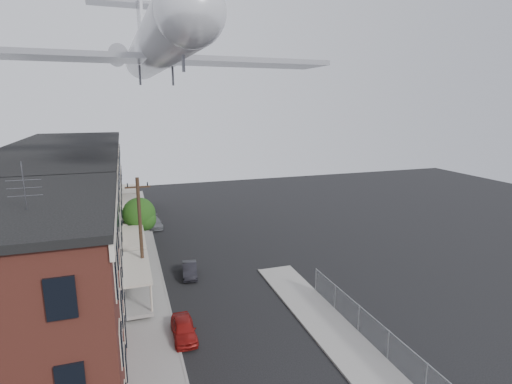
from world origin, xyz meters
TOP-DOWN VIEW (x-y plane):
  - sidewalk_left at (-5.50, 24.00)m, footprint 3.00×62.00m
  - sidewalk_right at (5.50, 6.00)m, footprint 3.00×26.00m
  - curb_left at (-4.05, 24.00)m, footprint 0.15×62.00m
  - curb_right at (4.05, 6.00)m, footprint 0.15×26.00m
  - corner_building at (-12.00, 7.00)m, footprint 10.31×12.30m
  - row_house_a at (-11.96, 16.50)m, footprint 11.98×7.00m
  - row_house_b at (-11.96, 23.50)m, footprint 11.98×7.00m
  - row_house_c at (-11.96, 30.50)m, footprint 11.98×7.00m
  - row_house_d at (-11.96, 37.50)m, footprint 11.98×7.00m
  - row_house_e at (-11.96, 44.50)m, footprint 11.98×7.00m
  - chainlink_fence at (7.00, 5.00)m, footprint 0.06×18.06m
  - utility_pole at (-5.60, 18.00)m, footprint 1.80×0.26m
  - street_tree at (-5.27, 27.92)m, footprint 3.22×3.20m
  - car_near at (-3.60, 10.90)m, footprint 1.44×3.51m
  - car_mid at (-1.80, 19.85)m, footprint 1.58×3.47m
  - car_far at (-3.60, 34.66)m, footprint 1.92×4.09m
  - airplane at (-3.44, 22.22)m, footprint 26.17×29.87m

SIDE VIEW (x-z plane):
  - sidewalk_left at x=-5.50m, z-range 0.00..0.12m
  - sidewalk_right at x=5.50m, z-range 0.00..0.12m
  - curb_left at x=-4.05m, z-range 0.00..0.14m
  - curb_right at x=4.05m, z-range 0.00..0.14m
  - car_mid at x=-1.80m, z-range 0.00..1.10m
  - car_far at x=-3.60m, z-range 0.00..1.15m
  - car_near at x=-3.60m, z-range 0.00..1.19m
  - chainlink_fence at x=7.00m, z-range 0.05..1.95m
  - street_tree at x=-5.27m, z-range 0.85..6.05m
  - utility_pole at x=-5.60m, z-range 0.17..9.17m
  - row_house_a at x=-11.96m, z-range -0.02..10.28m
  - row_house_b at x=-11.96m, z-range -0.02..10.28m
  - row_house_c at x=-11.96m, z-range -0.02..10.28m
  - row_house_d at x=-11.96m, z-range -0.02..10.28m
  - row_house_e at x=-11.96m, z-range -0.02..10.28m
  - corner_building at x=-12.00m, z-range -0.91..11.24m
  - airplane at x=-3.44m, z-range 14.20..22.87m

